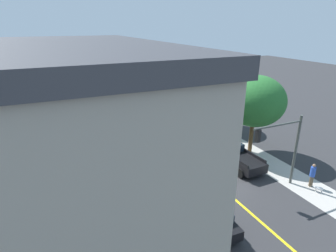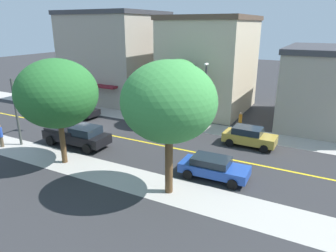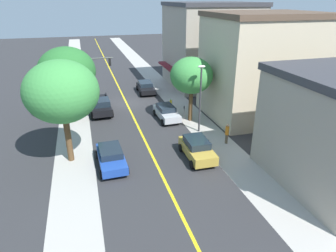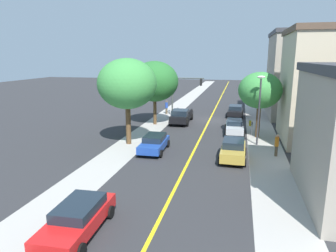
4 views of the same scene
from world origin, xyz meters
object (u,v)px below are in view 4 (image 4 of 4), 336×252
street_tree_left_far (260,91)px  gold_sedan_left_curb (233,150)px  parking_meter (252,127)px  black_sedan_left_curb (235,111)px  red_sedan_right_curb (78,218)px  pedestrian_blue_shirt (167,107)px  street_tree_left_near (127,84)px  pedestrian_orange_shirt (277,144)px  small_dog (169,111)px  traffic_light_mast (182,89)px  fire_hydrant (250,122)px  street_lamp (260,103)px  street_tree_right_corner (155,82)px  blue_sedan_right_curb (154,143)px  black_pickup_truck (181,116)px  silver_sedan_left_curb (234,126)px

street_tree_left_far → gold_sedan_left_curb: bearing=73.9°
parking_meter → black_sedan_left_curb: (1.84, -10.35, -0.17)m
red_sedan_right_curb → pedestrian_blue_shirt: 29.88m
street_tree_left_near → pedestrian_blue_shirt: 15.99m
pedestrian_orange_shirt → small_dog: pedestrian_orange_shirt is taller
parking_meter → traffic_light_mast: size_ratio=0.26×
gold_sedan_left_curb → black_sedan_left_curb: bearing=-178.5°
fire_hydrant → traffic_light_mast: bearing=-24.9°
street_lamp → traffic_light_mast: bearing=-52.6°
fire_hydrant → small_dog: (11.02, -5.89, -0.07)m
fire_hydrant → red_sedan_right_curb: size_ratio=0.17×
red_sedan_right_curb → gold_sedan_left_curb: gold_sedan_left_curb is taller
street_tree_right_corner → gold_sedan_left_curb: (-9.40, 10.96, -4.24)m
black_sedan_left_curb → pedestrian_orange_shirt: pedestrian_orange_shirt is taller
street_tree_left_near → street_tree_left_far: size_ratio=1.20×
street_tree_left_near → fire_hydrant: (-11.14, -10.29, -5.10)m
street_tree_right_corner → black_sedan_left_curb: street_tree_right_corner is taller
street_tree_left_near → pedestrian_orange_shirt: bearing=176.9°
traffic_light_mast → black_sedan_left_curb: 7.75m
pedestrian_blue_shirt → fire_hydrant: bearing=148.0°
traffic_light_mast → black_sedan_left_curb: traffic_light_mast is taller
fire_hydrant → pedestrian_orange_shirt: (-1.75, 10.99, 0.58)m
street_tree_left_far → traffic_light_mast: size_ratio=1.17×
street_lamp → small_dog: 18.30m
parking_meter → pedestrian_orange_shirt: size_ratio=0.78×
street_tree_left_far → red_sedan_right_curb: bearing=65.8°
parking_meter → street_tree_left_far: bearing=142.3°
traffic_light_mast → pedestrian_orange_shirt: 18.61m
traffic_light_mast → street_tree_left_near: bearing=-99.2°
traffic_light_mast → pedestrian_orange_shirt: (-10.56, 15.07, -2.72)m
street_tree_left_near → pedestrian_blue_shirt: bearing=-89.7°
street_tree_right_corner → blue_sedan_right_curb: bearing=105.3°
gold_sedan_left_curb → blue_sedan_right_curb: (6.59, -0.67, -0.07)m
red_sedan_right_curb → small_dog: 30.70m
parking_meter → red_sedan_right_curb: bearing=67.5°
parking_meter → gold_sedan_left_curb: bearing=78.2°
fire_hydrant → black_pickup_truck: 8.12m
street_tree_left_far → gold_sedan_left_curb: street_tree_left_far is taller
silver_sedan_left_curb → black_pickup_truck: size_ratio=0.76×
red_sedan_right_curb → pedestrian_blue_shirt: (3.01, -29.73, 0.23)m
fire_hydrant → parking_meter: size_ratio=0.57×
fire_hydrant → small_dog: fire_hydrant is taller
street_tree_right_corner → black_sedan_left_curb: 12.54m
street_tree_right_corner → parking_meter: bearing=164.8°
pedestrian_blue_shirt → small_dog: pedestrian_blue_shirt is taller
street_tree_right_corner → traffic_light_mast: size_ratio=1.34×
traffic_light_mast → street_lamp: 15.16m
gold_sedan_left_curb → black_pickup_truck: size_ratio=0.73×
parking_meter → small_dog: parking_meter is taller
street_tree_left_far → fire_hydrant: size_ratio=8.02×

